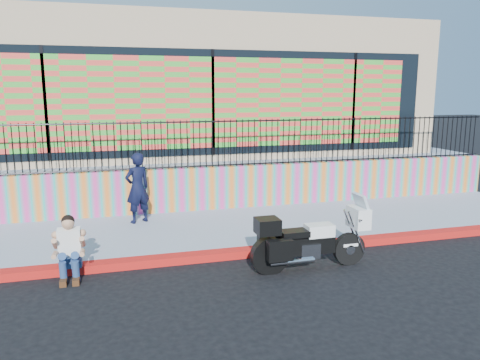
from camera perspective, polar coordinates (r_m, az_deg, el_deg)
name	(u,v)px	position (r m, az deg, el deg)	size (l,w,h in m)	color
ground	(259,255)	(9.31, 2.36, -9.09)	(90.00, 90.00, 0.00)	black
red_curb	(259,251)	(9.29, 2.37, -8.65)	(16.00, 0.30, 0.15)	#AF1E0C
sidewalk	(237,228)	(10.79, -0.34, -5.84)	(16.00, 3.00, 0.15)	#8891A3
mural_wall	(221,188)	(12.14, -2.32, -0.92)	(16.00, 0.20, 1.10)	#E43C94
metal_fence	(221,143)	(11.96, -2.37, 4.48)	(15.80, 0.04, 1.20)	black
elevated_platform	(189,162)	(17.09, -6.25, 2.19)	(16.00, 10.00, 1.25)	#8891A3
storefront_building	(188,89)	(16.68, -6.32, 11.03)	(14.00, 8.06, 4.00)	tan
police_motorcycle	(308,239)	(8.51, 8.34, -7.14)	(2.15, 0.71, 1.34)	black
police_officer	(138,188)	(11.04, -12.39, -0.94)	(0.60, 0.39, 1.64)	black
seated_man	(69,253)	(8.55, -20.08, -8.41)	(0.54, 0.71, 1.06)	navy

